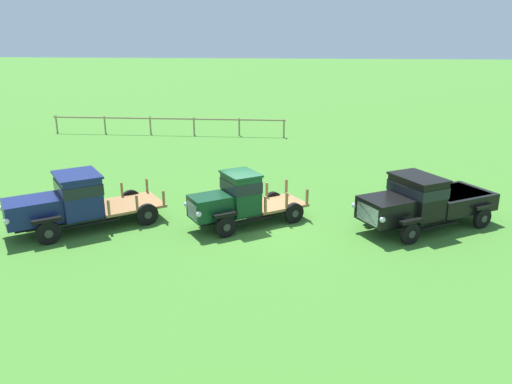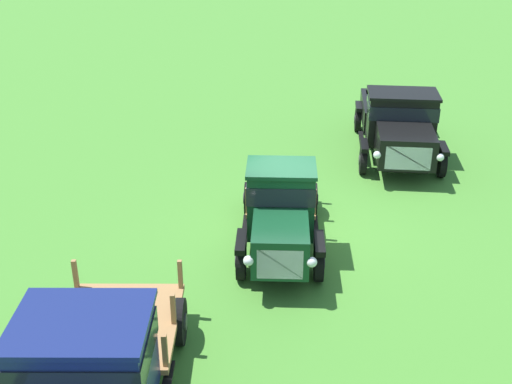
% 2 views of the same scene
% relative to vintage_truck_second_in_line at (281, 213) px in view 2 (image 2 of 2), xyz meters
% --- Properties ---
extents(ground_plane, '(240.00, 240.00, 0.00)m').
position_rel_vintage_truck_second_in_line_xyz_m(ground_plane, '(0.62, 0.15, -1.05)').
color(ground_plane, '#3D7528').
extents(vintage_truck_second_in_line, '(4.63, 3.78, 2.06)m').
position_rel_vintage_truck_second_in_line_xyz_m(vintage_truck_second_in_line, '(0.00, 0.00, 0.00)').
color(vintage_truck_second_in_line, black).
rests_on(vintage_truck_second_in_line, ground).
extents(vintage_truck_midrow_center, '(5.66, 4.38, 2.02)m').
position_rel_vintage_truck_second_in_line_xyz_m(vintage_truck_midrow_center, '(6.94, 0.53, -0.03)').
color(vintage_truck_midrow_center, black).
rests_on(vintage_truck_midrow_center, ground).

